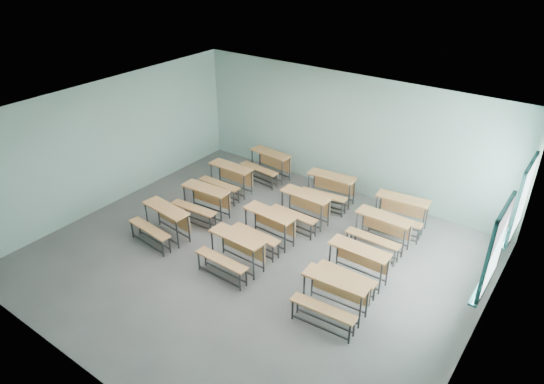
{
  "coord_description": "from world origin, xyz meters",
  "views": [
    {
      "loc": [
        5.32,
        -6.7,
        6.36
      ],
      "look_at": [
        -0.38,
        1.2,
        1.0
      ],
      "focal_mm": 32.0,
      "sensor_mm": 36.0,
      "label": 1
    }
  ],
  "objects_px": {
    "desk_unit_r0c0": "(163,219)",
    "desk_unit_r3c2": "(401,209)",
    "desk_unit_r1c0": "(203,199)",
    "desk_unit_r2c0": "(229,176)",
    "desk_unit_r0c1": "(234,248)",
    "desk_unit_r0c2": "(333,293)",
    "desk_unit_r1c1": "(266,224)",
    "desk_unit_r1c2": "(356,261)",
    "desk_unit_r3c1": "(330,186)",
    "desk_unit_r3c0": "(268,162)",
    "desk_unit_r2c1": "(303,205)",
    "desk_unit_r2c2": "(381,228)"
  },
  "relations": [
    {
      "from": "desk_unit_r3c2",
      "to": "desk_unit_r0c0",
      "type": "bearing_deg",
      "value": -146.33
    },
    {
      "from": "desk_unit_r0c2",
      "to": "desk_unit_r1c2",
      "type": "height_order",
      "value": "same"
    },
    {
      "from": "desk_unit_r3c0",
      "to": "desk_unit_r3c2",
      "type": "bearing_deg",
      "value": 0.79
    },
    {
      "from": "desk_unit_r0c2",
      "to": "desk_unit_r2c1",
      "type": "distance_m",
      "value": 3.19
    },
    {
      "from": "desk_unit_r0c0",
      "to": "desk_unit_r0c2",
      "type": "bearing_deg",
      "value": 6.28
    },
    {
      "from": "desk_unit_r0c1",
      "to": "desk_unit_r0c0",
      "type": "bearing_deg",
      "value": -176.8
    },
    {
      "from": "desk_unit_r3c0",
      "to": "desk_unit_r1c1",
      "type": "bearing_deg",
      "value": -49.52
    },
    {
      "from": "desk_unit_r1c1",
      "to": "desk_unit_r1c2",
      "type": "height_order",
      "value": "same"
    },
    {
      "from": "desk_unit_r0c2",
      "to": "desk_unit_r3c0",
      "type": "distance_m",
      "value": 5.72
    },
    {
      "from": "desk_unit_r2c0",
      "to": "desk_unit_r3c0",
      "type": "xyz_separation_m",
      "value": [
        0.33,
        1.33,
        0.0
      ]
    },
    {
      "from": "desk_unit_r0c0",
      "to": "desk_unit_r3c2",
      "type": "xyz_separation_m",
      "value": [
        4.22,
        3.57,
        0.0
      ]
    },
    {
      "from": "desk_unit_r0c1",
      "to": "desk_unit_r2c0",
      "type": "xyz_separation_m",
      "value": [
        -2.23,
        2.46,
        0.0
      ]
    },
    {
      "from": "desk_unit_r1c0",
      "to": "desk_unit_r0c1",
      "type": "bearing_deg",
      "value": -34.8
    },
    {
      "from": "desk_unit_r1c0",
      "to": "desk_unit_r2c0",
      "type": "relative_size",
      "value": 1.04
    },
    {
      "from": "desk_unit_r1c2",
      "to": "desk_unit_r2c1",
      "type": "distance_m",
      "value": 2.41
    },
    {
      "from": "desk_unit_r0c2",
      "to": "desk_unit_r2c0",
      "type": "height_order",
      "value": "same"
    },
    {
      "from": "desk_unit_r0c2",
      "to": "desk_unit_r2c0",
      "type": "relative_size",
      "value": 1.04
    },
    {
      "from": "desk_unit_r1c1",
      "to": "desk_unit_r3c1",
      "type": "distance_m",
      "value": 2.42
    },
    {
      "from": "desk_unit_r1c2",
      "to": "desk_unit_r3c1",
      "type": "relative_size",
      "value": 0.94
    },
    {
      "from": "desk_unit_r2c0",
      "to": "desk_unit_r3c0",
      "type": "distance_m",
      "value": 1.37
    },
    {
      "from": "desk_unit_r0c1",
      "to": "desk_unit_r0c2",
      "type": "xyz_separation_m",
      "value": [
        2.35,
        -0.02,
        0.0
      ]
    },
    {
      "from": "desk_unit_r0c0",
      "to": "desk_unit_r3c1",
      "type": "xyz_separation_m",
      "value": [
        2.28,
        3.62,
        0.0
      ]
    },
    {
      "from": "desk_unit_r3c0",
      "to": "desk_unit_r0c2",
      "type": "bearing_deg",
      "value": -36.99
    },
    {
      "from": "desk_unit_r0c2",
      "to": "desk_unit_r2c2",
      "type": "height_order",
      "value": "same"
    },
    {
      "from": "desk_unit_r0c1",
      "to": "desk_unit_r3c1",
      "type": "height_order",
      "value": "same"
    },
    {
      "from": "desk_unit_r2c0",
      "to": "desk_unit_r2c2",
      "type": "distance_m",
      "value": 4.37
    },
    {
      "from": "desk_unit_r1c0",
      "to": "desk_unit_r3c2",
      "type": "bearing_deg",
      "value": 25.9
    },
    {
      "from": "desk_unit_r1c1",
      "to": "desk_unit_r2c0",
      "type": "bearing_deg",
      "value": 152.14
    },
    {
      "from": "desk_unit_r1c2",
      "to": "desk_unit_r2c0",
      "type": "distance_m",
      "value": 4.7
    },
    {
      "from": "desk_unit_r0c1",
      "to": "desk_unit_r3c1",
      "type": "relative_size",
      "value": 0.95
    },
    {
      "from": "desk_unit_r2c1",
      "to": "desk_unit_r1c1",
      "type": "bearing_deg",
      "value": -98.27
    },
    {
      "from": "desk_unit_r1c1",
      "to": "desk_unit_r0c2",
      "type": "bearing_deg",
      "value": -23.61
    },
    {
      "from": "desk_unit_r1c2",
      "to": "desk_unit_r2c0",
      "type": "relative_size",
      "value": 1.0
    },
    {
      "from": "desk_unit_r0c2",
      "to": "desk_unit_r3c0",
      "type": "relative_size",
      "value": 0.99
    },
    {
      "from": "desk_unit_r1c2",
      "to": "desk_unit_r3c1",
      "type": "distance_m",
      "value": 3.2
    },
    {
      "from": "desk_unit_r1c0",
      "to": "desk_unit_r2c0",
      "type": "bearing_deg",
      "value": 99.28
    },
    {
      "from": "desk_unit_r0c2",
      "to": "desk_unit_r3c2",
      "type": "xyz_separation_m",
      "value": [
        -0.18,
        3.52,
        0.0
      ]
    },
    {
      "from": "desk_unit_r2c0",
      "to": "desk_unit_r3c0",
      "type": "bearing_deg",
      "value": 76.03
    },
    {
      "from": "desk_unit_r2c0",
      "to": "desk_unit_r1c2",
      "type": "bearing_deg",
      "value": -17.13
    },
    {
      "from": "desk_unit_r0c1",
      "to": "desk_unit_r3c2",
      "type": "distance_m",
      "value": 4.12
    },
    {
      "from": "desk_unit_r1c1",
      "to": "desk_unit_r2c1",
      "type": "bearing_deg",
      "value": 82.94
    },
    {
      "from": "desk_unit_r1c1",
      "to": "desk_unit_r3c0",
      "type": "height_order",
      "value": "same"
    },
    {
      "from": "desk_unit_r0c0",
      "to": "desk_unit_r3c1",
      "type": "height_order",
      "value": "same"
    },
    {
      "from": "desk_unit_r3c0",
      "to": "desk_unit_r1c0",
      "type": "bearing_deg",
      "value": -85.74
    },
    {
      "from": "desk_unit_r2c1",
      "to": "desk_unit_r3c1",
      "type": "height_order",
      "value": "same"
    },
    {
      "from": "desk_unit_r1c1",
      "to": "desk_unit_r1c2",
      "type": "relative_size",
      "value": 1.03
    },
    {
      "from": "desk_unit_r0c2",
      "to": "desk_unit_r3c1",
      "type": "xyz_separation_m",
      "value": [
        -2.12,
        3.58,
        0.0
      ]
    },
    {
      "from": "desk_unit_r3c1",
      "to": "desk_unit_r1c2",
      "type": "bearing_deg",
      "value": -57.03
    },
    {
      "from": "desk_unit_r0c2",
      "to": "desk_unit_r3c0",
      "type": "height_order",
      "value": "same"
    },
    {
      "from": "desk_unit_r1c2",
      "to": "desk_unit_r1c1",
      "type": "bearing_deg",
      "value": 178.47
    }
  ]
}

